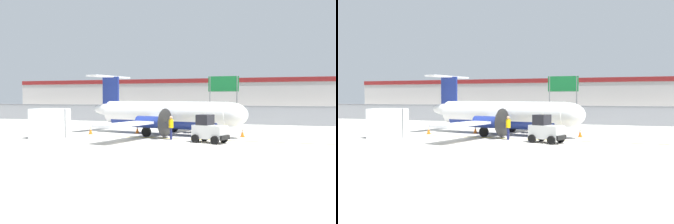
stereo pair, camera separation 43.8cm
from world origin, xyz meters
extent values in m
plane|color=#BCB7AD|center=(0.00, 0.00, 0.00)|extent=(140.00, 140.00, 0.00)
cube|color=yellow|center=(0.00, 2.00, 0.00)|extent=(84.00, 0.20, 0.01)
cube|color=gray|center=(0.00, 18.00, 1.00)|extent=(98.00, 0.04, 2.00)
cylinder|color=slate|center=(0.00, 18.00, 2.05)|extent=(98.00, 0.10, 0.10)
cube|color=#38383A|center=(0.00, 29.50, 0.06)|extent=(98.00, 17.00, 0.12)
cube|color=#BCB7B2|center=(0.00, 48.00, 3.25)|extent=(91.00, 8.00, 6.50)
cube|color=maroon|center=(0.00, 44.00, 6.10)|extent=(91.00, 0.20, 0.80)
cylinder|color=white|center=(1.15, 4.64, 1.75)|extent=(11.11, 4.00, 1.90)
ellipsoid|color=white|center=(6.79, 3.52, 1.75)|extent=(2.83, 2.26, 1.80)
ellipsoid|color=white|center=(-4.50, 5.76, 1.95)|extent=(3.23, 1.63, 1.05)
cylinder|color=navy|center=(1.15, 4.64, 1.23)|extent=(9.93, 3.37, 1.48)
cube|color=white|center=(1.24, 4.62, 1.18)|extent=(4.69, 16.00, 0.18)
cylinder|color=navy|center=(1.95, 7.13, 1.18)|extent=(2.33, 1.31, 0.90)
cone|color=black|center=(3.07, 6.91, 1.18)|extent=(0.53, 0.52, 0.44)
cylinder|color=#262626|center=(3.22, 6.88, 1.18)|extent=(0.45, 2.07, 2.10)
cylinder|color=navy|center=(0.93, 2.03, 1.18)|extent=(2.33, 1.31, 0.90)
cone|color=black|center=(2.06, 1.81, 1.18)|extent=(0.53, 0.52, 0.44)
cylinder|color=#262626|center=(2.21, 1.78, 1.18)|extent=(0.45, 2.07, 2.10)
cube|color=navy|center=(-4.23, 5.71, 3.30)|extent=(1.70, 0.51, 3.10)
cube|color=white|center=(-4.36, 5.73, 4.85)|extent=(2.01, 4.92, 0.14)
cylinder|color=#59595B|center=(4.93, 3.89, 0.79)|extent=(0.16, 0.16, 0.97)
cylinder|color=black|center=(4.93, 3.89, 0.30)|extent=(0.63, 0.33, 0.60)
cylinder|color=#59595B|center=(1.28, 6.87, 0.83)|extent=(0.16, 0.16, 0.90)
cylinder|color=black|center=(1.28, 6.87, 0.38)|extent=(0.79, 0.36, 0.76)
cylinder|color=#59595B|center=(0.42, 2.53, 0.83)|extent=(0.16, 0.16, 0.90)
cylinder|color=black|center=(0.42, 2.53, 0.38)|extent=(0.79, 0.36, 0.76)
cube|color=silver|center=(5.82, 0.40, 0.73)|extent=(2.44, 1.75, 0.90)
cube|color=black|center=(5.49, 0.51, 1.53)|extent=(1.17, 1.24, 0.70)
cube|color=black|center=(6.91, 0.03, 0.43)|extent=(0.51, 1.09, 0.30)
cylinder|color=black|center=(6.73, 0.72, 0.28)|extent=(0.59, 0.35, 0.56)
cylinder|color=black|center=(6.34, -0.41, 0.28)|extent=(0.59, 0.35, 0.56)
cylinder|color=black|center=(5.31, 1.21, 0.28)|extent=(0.59, 0.35, 0.56)
cylinder|color=black|center=(4.92, 0.07, 0.28)|extent=(0.59, 0.35, 0.56)
cylinder|color=#191E4C|center=(2.83, 1.24, 0.42)|extent=(0.19, 0.19, 0.85)
cylinder|color=#191E4C|center=(2.79, 1.44, 0.42)|extent=(0.19, 0.19, 0.85)
cylinder|color=yellow|center=(2.81, 1.34, 1.15)|extent=(0.40, 0.40, 0.60)
cylinder|color=yellow|center=(2.85, 1.12, 1.18)|extent=(0.12, 0.12, 0.55)
cylinder|color=yellow|center=(2.77, 1.55, 1.18)|extent=(0.12, 0.12, 0.55)
sphere|color=tan|center=(2.81, 1.34, 1.59)|extent=(0.22, 0.22, 0.22)
cube|color=silver|center=(-6.09, -0.53, 1.10)|extent=(2.65, 2.31, 2.20)
cube|color=#333338|center=(-6.09, -0.53, 1.10)|extent=(2.43, 0.41, 2.20)
cube|color=orange|center=(-4.68, 2.94, 0.02)|extent=(0.36, 0.36, 0.04)
cone|color=orange|center=(-4.68, 2.94, 0.34)|extent=(0.28, 0.28, 0.60)
cylinder|color=white|center=(-4.68, 2.94, 0.42)|extent=(0.17, 0.17, 0.08)
cube|color=orange|center=(4.92, 4.57, 0.02)|extent=(0.36, 0.36, 0.04)
cone|color=orange|center=(4.92, 4.57, 0.34)|extent=(0.28, 0.28, 0.60)
cylinder|color=white|center=(4.92, 4.57, 0.42)|extent=(0.17, 0.17, 0.08)
cube|color=orange|center=(7.48, 4.66, 0.02)|extent=(0.36, 0.36, 0.04)
cone|color=orange|center=(7.48, 4.66, 0.34)|extent=(0.28, 0.28, 0.60)
cylinder|color=white|center=(7.48, 4.66, 0.42)|extent=(0.17, 0.17, 0.08)
cube|color=orange|center=(-1.34, 4.90, 0.02)|extent=(0.36, 0.36, 0.04)
cone|color=orange|center=(-1.34, 4.90, 0.34)|extent=(0.28, 0.28, 0.60)
cylinder|color=white|center=(-1.34, 4.90, 0.42)|extent=(0.17, 0.17, 0.08)
cube|color=navy|center=(-14.84, 32.42, 0.74)|extent=(4.34, 2.10, 0.80)
cube|color=#262D38|center=(-14.99, 32.41, 1.42)|extent=(2.34, 1.77, 0.56)
cylinder|color=black|center=(-13.53, 33.45, 0.42)|extent=(0.62, 0.26, 0.60)
cylinder|color=black|center=(-13.36, 31.66, 0.42)|extent=(0.62, 0.26, 0.60)
cylinder|color=black|center=(-16.32, 33.18, 0.42)|extent=(0.62, 0.26, 0.60)
cylinder|color=black|center=(-16.15, 31.39, 0.42)|extent=(0.62, 0.26, 0.60)
cube|color=gray|center=(-9.69, 32.04, 0.74)|extent=(4.36, 2.15, 0.80)
cube|color=#262D38|center=(-9.54, 32.02, 1.42)|extent=(2.36, 1.79, 0.56)
cylinder|color=black|center=(-11.18, 31.30, 0.42)|extent=(0.62, 0.26, 0.60)
cylinder|color=black|center=(-10.98, 33.08, 0.42)|extent=(0.62, 0.26, 0.60)
cylinder|color=black|center=(-8.40, 30.99, 0.42)|extent=(0.62, 0.26, 0.60)
cylinder|color=black|center=(-8.20, 32.78, 0.42)|extent=(0.62, 0.26, 0.60)
cube|color=red|center=(-4.72, 23.44, 0.74)|extent=(4.23, 1.77, 0.80)
cube|color=#262D38|center=(-4.87, 23.43, 1.42)|extent=(2.22, 1.59, 0.56)
cylinder|color=black|center=(-3.33, 24.36, 0.42)|extent=(0.60, 0.21, 0.60)
cylinder|color=black|center=(-3.30, 22.56, 0.42)|extent=(0.60, 0.21, 0.60)
cylinder|color=black|center=(-6.13, 24.31, 0.42)|extent=(0.60, 0.21, 0.60)
cylinder|color=black|center=(-6.10, 22.51, 0.42)|extent=(0.60, 0.21, 0.60)
cube|color=#19662D|center=(1.04, 25.74, 0.74)|extent=(4.30, 1.97, 0.80)
cube|color=#262D38|center=(1.19, 25.75, 1.42)|extent=(2.30, 1.70, 0.56)
cylinder|color=black|center=(-0.30, 24.75, 0.42)|extent=(0.61, 0.24, 0.60)
cylinder|color=black|center=(-0.42, 26.55, 0.42)|extent=(0.61, 0.24, 0.60)
cylinder|color=black|center=(2.49, 24.93, 0.42)|extent=(0.61, 0.24, 0.60)
cylinder|color=black|center=(2.38, 26.73, 0.42)|extent=(0.61, 0.24, 0.60)
cube|color=#19662D|center=(4.61, 30.77, 0.74)|extent=(4.20, 1.71, 0.80)
cube|color=#262D38|center=(4.76, 30.77, 1.42)|extent=(2.20, 1.56, 0.56)
cylinder|color=black|center=(3.21, 29.88, 0.42)|extent=(0.60, 0.20, 0.60)
cylinder|color=black|center=(3.21, 31.68, 0.42)|extent=(0.60, 0.20, 0.60)
cylinder|color=black|center=(6.01, 29.87, 0.42)|extent=(0.60, 0.20, 0.60)
cylinder|color=black|center=(6.01, 31.67, 0.42)|extent=(0.60, 0.20, 0.60)
cube|color=slate|center=(10.05, 28.76, 0.74)|extent=(4.38, 2.22, 0.80)
cube|color=#262D38|center=(9.90, 28.74, 1.42)|extent=(2.38, 1.83, 0.56)
cylinder|color=black|center=(11.32, 29.83, 0.42)|extent=(0.62, 0.27, 0.60)
cylinder|color=black|center=(11.55, 28.04, 0.42)|extent=(0.62, 0.27, 0.60)
cylinder|color=black|center=(8.55, 29.47, 0.42)|extent=(0.62, 0.27, 0.60)
cylinder|color=black|center=(8.77, 27.69, 0.42)|extent=(0.62, 0.27, 0.60)
cube|color=black|center=(13.69, 34.13, 0.74)|extent=(4.27, 1.89, 0.80)
cube|color=#262D38|center=(13.54, 34.14, 1.42)|extent=(2.27, 1.66, 0.56)
cylinder|color=black|center=(15.13, 34.96, 0.42)|extent=(0.61, 0.23, 0.60)
cylinder|color=black|center=(15.04, 33.17, 0.42)|extent=(0.61, 0.23, 0.60)
cylinder|color=black|center=(12.33, 35.10, 0.42)|extent=(0.61, 0.23, 0.60)
cylinder|color=black|center=(12.25, 33.30, 0.42)|extent=(0.61, 0.23, 0.60)
cylinder|color=slate|center=(1.74, 19.71, 2.75)|extent=(0.14, 0.14, 5.50)
cylinder|color=slate|center=(4.94, 19.71, 2.75)|extent=(0.14, 0.14, 5.50)
cube|color=#14662D|center=(3.34, 19.71, 4.60)|extent=(3.60, 0.10, 1.80)
camera|label=1|loc=(11.07, -24.14, 3.08)|focal=40.00mm
camera|label=2|loc=(11.48, -24.00, 3.08)|focal=40.00mm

